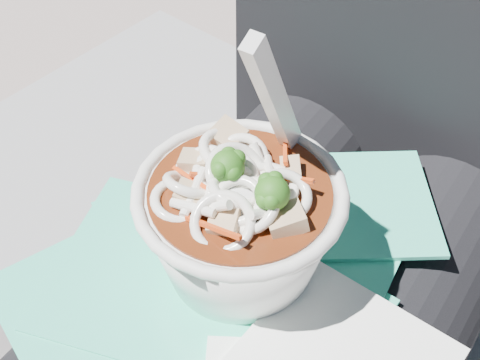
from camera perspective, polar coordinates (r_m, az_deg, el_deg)
The scene contains 4 objects.
lap at distance 0.57m, azimuth 1.03°, elevation -14.12°, with size 0.30×0.48×0.14m.
person_body at distance 0.60m, azimuth 5.90°, elevation -6.66°, with size 0.34×0.94×1.02m.
plastic_bag at distance 0.51m, azimuth -1.03°, elevation -8.34°, with size 0.31×0.37×0.02m.
udon_bowl at distance 0.46m, azimuth -0.02°, elevation -3.25°, with size 0.18×0.18×0.20m.
Camera 1 is at (0.15, -0.24, 1.04)m, focal length 50.00 mm.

